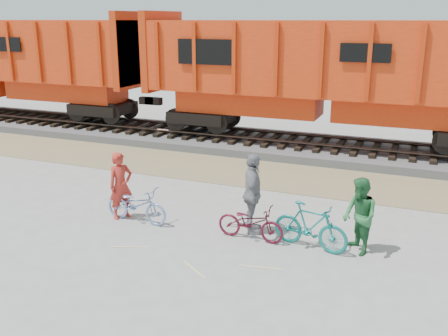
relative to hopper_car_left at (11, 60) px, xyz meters
The scene contains 12 objects.
ground 16.58m from the hopper_car_left, 33.50° to the right, with size 120.00×120.00×0.00m, color #9E9E99.
gravel_strip 14.36m from the hopper_car_left, 14.43° to the right, with size 120.00×3.00×0.02m, color #8D7E58.
ballast_bed 13.90m from the hopper_car_left, ahead, with size 120.00×4.00×0.30m, color slate.
track 13.83m from the hopper_car_left, ahead, with size 120.00×2.60×0.24m.
hopper_car_left is the anchor object (origin of this frame).
hopper_car_center 15.00m from the hopper_car_left, ahead, with size 14.00×3.13×4.65m.
bicycle_blue 14.89m from the hopper_car_left, 35.22° to the right, with size 0.60×1.72×0.90m, color #7A93CA.
bicycle_teal 18.50m from the hopper_car_left, 27.01° to the right, with size 0.49×1.74×1.04m, color #0E7068.
bicycle_maroon 17.34m from the hopper_car_left, 29.26° to the right, with size 0.55×1.59×0.83m, color #541021.
person_solo 14.37m from the hopper_car_left, 36.05° to the right, with size 0.63×0.41×1.71m, color #B22B21.
person_man 19.26m from the hopper_car_left, 25.11° to the right, with size 0.82×0.64×1.68m, color #296C38.
person_woman 16.99m from the hopper_car_left, 28.24° to the right, with size 1.13×0.47×1.93m, color gray.
Camera 1 is at (4.80, -9.38, 4.87)m, focal length 40.00 mm.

